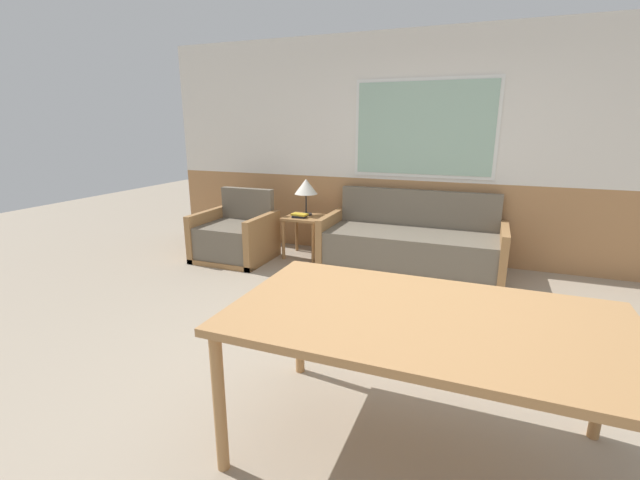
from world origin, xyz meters
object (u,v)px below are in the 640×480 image
object	(u,v)px
armchair	(235,238)
dining_table	(426,328)
side_table	(304,224)
table_lamp	(306,187)
couch	(411,247)

from	to	relation	value
armchair	dining_table	xyz separation A→B (m)	(2.67, -2.49, 0.44)
side_table	dining_table	xyz separation A→B (m)	(1.91, -2.91, 0.29)
side_table	table_lamp	xyz separation A→B (m)	(-0.01, 0.08, 0.46)
table_lamp	dining_table	bearing A→B (deg)	-57.31
side_table	dining_table	size ratio (longest dim) A/B	0.28
couch	dining_table	xyz separation A→B (m)	(0.56, -2.91, 0.44)
side_table	table_lamp	bearing A→B (deg)	95.66
couch	dining_table	world-z (taller)	couch
side_table	table_lamp	size ratio (longest dim) A/B	1.14
armchair	side_table	size ratio (longest dim) A/B	1.67
table_lamp	dining_table	xyz separation A→B (m)	(1.92, -2.99, -0.17)
couch	armchair	bearing A→B (deg)	-168.72
couch	dining_table	distance (m)	3.00
armchair	side_table	bearing A→B (deg)	19.64
couch	armchair	xyz separation A→B (m)	(-2.11, -0.42, -0.00)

